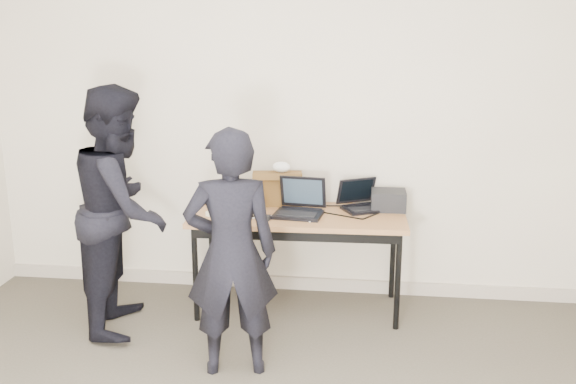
% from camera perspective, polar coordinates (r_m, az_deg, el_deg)
% --- Properties ---
extents(room, '(4.60, 4.60, 2.80)m').
position_cam_1_polar(room, '(2.57, -6.55, -0.23)').
color(room, '#443E33').
rests_on(room, ground).
extents(desk, '(1.52, 0.69, 0.72)m').
position_cam_1_polar(desk, '(4.52, 0.92, -2.69)').
color(desk, '#905F36').
rests_on(desk, ground).
extents(laptop_beige, '(0.37, 0.37, 0.23)m').
position_cam_1_polar(laptop_beige, '(4.51, -4.76, -1.38)').
color(laptop_beige, beige).
rests_on(laptop_beige, desk).
extents(laptop_center, '(0.36, 0.35, 0.25)m').
position_cam_1_polar(laptop_center, '(4.49, 1.06, -1.26)').
color(laptop_center, black).
rests_on(laptop_center, desk).
extents(laptop_right, '(0.38, 0.38, 0.21)m').
position_cam_1_polar(laptop_right, '(4.65, 6.53, -0.91)').
color(laptop_right, black).
rests_on(laptop_right, desk).
extents(leather_satchel, '(0.38, 0.23, 0.25)m').
position_cam_1_polar(leather_satchel, '(4.71, -0.95, 0.37)').
color(leather_satchel, brown).
rests_on(leather_satchel, desk).
extents(tissue, '(0.14, 0.11, 0.08)m').
position_cam_1_polar(tissue, '(4.67, -0.60, 2.23)').
color(tissue, white).
rests_on(tissue, leather_satchel).
extents(equipment_box, '(0.25, 0.21, 0.14)m').
position_cam_1_polar(equipment_box, '(4.65, 8.91, -0.72)').
color(equipment_box, black).
rests_on(equipment_box, desk).
extents(power_brick, '(0.09, 0.06, 0.03)m').
position_cam_1_polar(power_brick, '(4.37, -2.19, -2.29)').
color(power_brick, black).
rests_on(power_brick, desk).
extents(cables, '(1.16, 0.43, 0.01)m').
position_cam_1_polar(cables, '(4.50, 1.51, -1.94)').
color(cables, silver).
rests_on(cables, desk).
extents(person_typist, '(0.60, 0.46, 1.47)m').
position_cam_1_polar(person_typist, '(3.71, -5.07, -5.47)').
color(person_typist, black).
rests_on(person_typist, ground).
extents(person_observer, '(0.73, 0.88, 1.64)m').
position_cam_1_polar(person_observer, '(4.40, -14.55, -1.47)').
color(person_observer, black).
rests_on(person_observer, ground).
extents(baseboard, '(4.50, 0.03, 0.10)m').
position_cam_1_polar(baseboard, '(5.08, -0.26, -8.05)').
color(baseboard, '#A79A8A').
rests_on(baseboard, ground).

